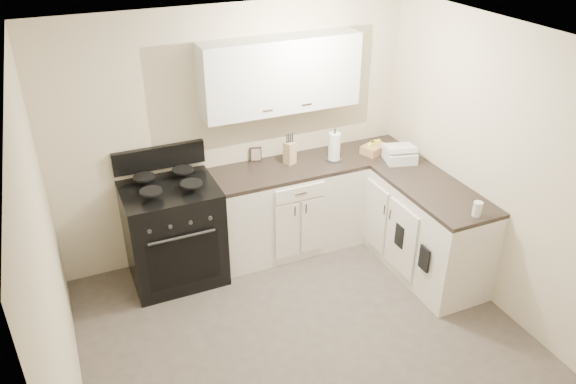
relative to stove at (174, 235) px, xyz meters
name	(u,v)px	position (x,y,z in m)	size (l,w,h in m)	color
floor	(313,350)	(0.77, -1.48, -0.46)	(3.60, 3.60, 0.00)	#473F38
ceiling	(322,51)	(0.77, -1.48, 2.04)	(3.60, 3.60, 0.00)	white
wall_back	(236,134)	(0.77, 0.32, 0.79)	(3.60, 3.60, 0.00)	beige
wall_right	(509,177)	(2.57, -1.48, 0.79)	(3.60, 3.60, 0.00)	beige
wall_left	(54,285)	(-1.03, -1.48, 0.79)	(3.60, 3.60, 0.00)	beige
base_cabinets_back	(287,209)	(1.20, 0.02, -0.01)	(1.55, 0.60, 0.90)	white
base_cabinets_right	(410,218)	(2.27, -0.63, -0.01)	(0.60, 1.90, 0.90)	white
countertop_back	(287,169)	(1.20, 0.02, 0.46)	(1.55, 0.60, 0.04)	black
countertop_right	(415,176)	(2.27, -0.63, 0.46)	(0.60, 1.90, 0.04)	black
upper_cabinets	(281,75)	(1.20, 0.18, 1.38)	(1.55, 0.30, 0.70)	silver
stove	(174,235)	(0.00, 0.00, 0.00)	(0.86, 0.74, 1.05)	black
knife_block	(290,153)	(1.26, 0.09, 0.59)	(0.10, 0.09, 0.23)	tan
paper_towel	(334,147)	(1.70, -0.01, 0.63)	(0.12, 0.12, 0.29)	white
picture_frame	(256,154)	(0.96, 0.28, 0.55)	(0.12, 0.02, 0.15)	black
wicker_basket	(374,149)	(2.16, -0.03, 0.52)	(0.26, 0.17, 0.09)	#AE7F52
countertop_grill	(400,156)	(2.30, -0.30, 0.53)	(0.29, 0.27, 0.11)	white
glass_jar	(477,209)	(2.29, -1.48, 0.55)	(0.08, 0.08, 0.13)	silver
oven_mitt_near	(424,259)	(1.95, -1.30, 0.02)	(0.02, 0.13, 0.23)	black
oven_mitt_far	(400,236)	(1.95, -0.91, 0.02)	(0.02, 0.13, 0.23)	black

